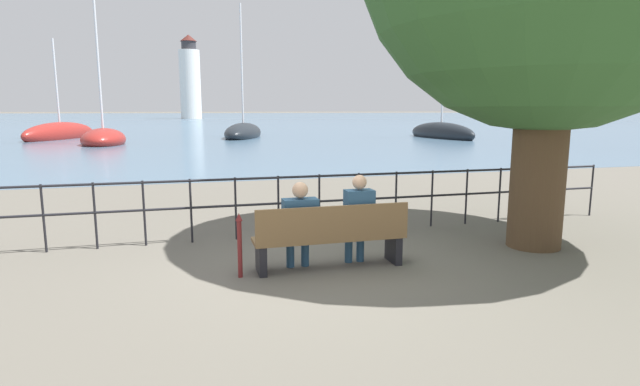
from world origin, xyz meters
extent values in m
plane|color=#605B51|center=(0.00, 0.00, 0.00)|extent=(1000.00, 1000.00, 0.00)
cube|color=slate|center=(0.00, 158.75, 0.00)|extent=(600.00, 300.00, 0.01)
cylinder|color=#4C3823|center=(3.43, 0.17, 1.34)|extent=(0.82, 0.82, 2.67)
cube|color=brown|center=(0.00, 0.00, 0.42)|extent=(2.10, 0.45, 0.05)
cube|color=brown|center=(0.00, -0.21, 0.68)|extent=(2.10, 0.04, 0.45)
cube|color=black|center=(-0.95, 0.00, 0.20)|extent=(0.10, 0.41, 0.40)
cube|color=black|center=(0.95, 0.00, 0.20)|extent=(0.10, 0.41, 0.40)
cylinder|color=navy|center=(-0.52, 0.16, 0.23)|extent=(0.11, 0.11, 0.45)
cylinder|color=navy|center=(-0.31, 0.16, 0.23)|extent=(0.11, 0.11, 0.45)
cube|color=navy|center=(-0.42, 0.07, 0.50)|extent=(0.40, 0.26, 0.14)
cube|color=navy|center=(-0.42, -0.02, 0.72)|extent=(0.47, 0.24, 0.53)
sphere|color=tan|center=(-0.42, -0.02, 1.10)|extent=(0.21, 0.21, 0.21)
cylinder|color=navy|center=(0.33, 0.16, 0.23)|extent=(0.11, 0.11, 0.45)
cylinder|color=navy|center=(0.50, 0.16, 0.23)|extent=(0.11, 0.11, 0.45)
cube|color=navy|center=(0.42, 0.07, 0.50)|extent=(0.33, 0.26, 0.14)
cube|color=navy|center=(0.42, -0.02, 0.76)|extent=(0.39, 0.24, 0.62)
sphere|color=tan|center=(0.42, -0.02, 1.18)|extent=(0.20, 0.20, 0.20)
cylinder|color=black|center=(-3.96, 1.85, 0.53)|extent=(0.04, 0.04, 1.05)
cylinder|color=black|center=(-3.24, 1.85, 0.53)|extent=(0.04, 0.04, 1.05)
cylinder|color=black|center=(-2.52, 1.85, 0.53)|extent=(0.04, 0.04, 1.05)
cylinder|color=black|center=(-1.80, 1.85, 0.53)|extent=(0.04, 0.04, 1.05)
cylinder|color=black|center=(-1.08, 1.85, 0.53)|extent=(0.04, 0.04, 1.05)
cylinder|color=black|center=(-0.36, 1.85, 0.53)|extent=(0.04, 0.04, 1.05)
cylinder|color=black|center=(0.36, 1.85, 0.53)|extent=(0.04, 0.04, 1.05)
cylinder|color=black|center=(1.08, 1.85, 0.53)|extent=(0.04, 0.04, 1.05)
cylinder|color=black|center=(1.80, 1.85, 0.53)|extent=(0.04, 0.04, 1.05)
cylinder|color=black|center=(2.52, 1.85, 0.53)|extent=(0.04, 0.04, 1.05)
cylinder|color=black|center=(3.24, 1.85, 0.53)|extent=(0.04, 0.04, 1.05)
cylinder|color=black|center=(3.96, 1.85, 0.53)|extent=(0.04, 0.04, 1.05)
cylinder|color=black|center=(4.68, 1.85, 0.53)|extent=(0.04, 0.04, 1.05)
cylinder|color=black|center=(5.40, 1.85, 0.53)|extent=(0.04, 0.04, 1.05)
cylinder|color=black|center=(6.12, 1.85, 0.53)|extent=(0.04, 0.04, 1.05)
cylinder|color=black|center=(0.00, 1.85, 1.02)|extent=(12.25, 0.04, 0.04)
cylinder|color=black|center=(0.00, 1.85, 0.58)|extent=(12.25, 0.04, 0.04)
cylinder|color=maroon|center=(-1.24, -0.09, 0.38)|extent=(0.06, 0.06, 0.75)
cone|color=maroon|center=(-1.24, -0.09, 0.80)|extent=(0.09, 0.09, 0.10)
ellipsoid|color=maroon|center=(-10.57, 34.52, 0.35)|extent=(4.60, 8.44, 1.77)
cylinder|color=silver|center=(-10.57, 34.52, 4.05)|extent=(0.14, 0.14, 6.32)
ellipsoid|color=maroon|center=(-6.62, 27.29, 0.29)|extent=(2.59, 5.07, 1.45)
cylinder|color=silver|center=(-6.62, 27.29, 6.65)|extent=(0.14, 0.14, 11.85)
ellipsoid|color=black|center=(17.16, 28.04, 0.34)|extent=(2.25, 8.27, 1.71)
cylinder|color=silver|center=(17.16, 28.04, 6.67)|extent=(0.14, 0.14, 11.62)
ellipsoid|color=black|center=(2.75, 33.13, 0.32)|extent=(4.77, 8.87, 1.60)
cylinder|color=silver|center=(2.75, 33.13, 5.42)|extent=(0.14, 0.14, 9.25)
cylinder|color=white|center=(0.45, 115.73, 7.83)|extent=(4.73, 4.73, 15.65)
cylinder|color=#2D2D33|center=(0.45, 115.73, 16.61)|extent=(3.31, 3.31, 1.91)
cone|color=#4C1E19|center=(0.45, 115.73, 18.32)|extent=(3.79, 3.79, 1.53)
camera|label=1|loc=(-1.89, -6.35, 2.15)|focal=28.00mm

